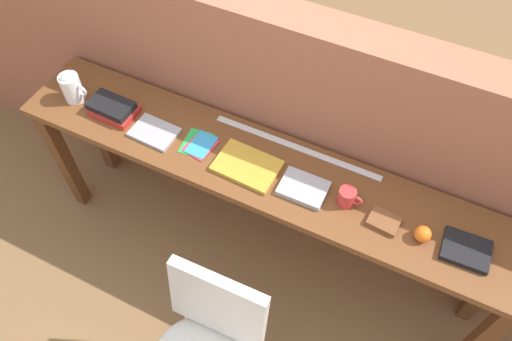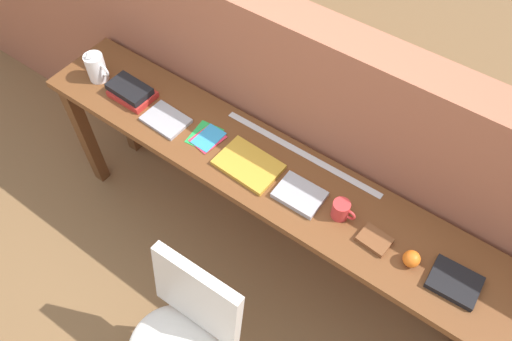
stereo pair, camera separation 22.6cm
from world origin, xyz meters
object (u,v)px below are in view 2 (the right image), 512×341
object	(u,v)px
pamphlet_pile_colourful	(207,137)
book_repair_rightmost	(454,282)
chair_white_moulded	(183,332)
sports_ball_small	(412,259)
leather_journal_brown	(374,240)
pitcher_white	(96,67)
book_stack_leftmost	(131,92)
book_open_centre	(248,165)
mug	(341,210)
magazine_cycling	(166,120)

from	to	relation	value
pamphlet_pile_colourful	book_repair_rightmost	bearing A→B (deg)	-0.42
chair_white_moulded	sports_ball_small	world-z (taller)	sports_ball_small
pamphlet_pile_colourful	sports_ball_small	size ratio (longest dim) A/B	2.46
pamphlet_pile_colourful	leather_journal_brown	size ratio (longest dim) A/B	1.34
book_repair_rightmost	sports_ball_small	bearing A→B (deg)	-176.58
pitcher_white	book_stack_leftmost	xyz separation A→B (m)	(0.23, 0.01, -0.05)
book_stack_leftmost	book_open_centre	world-z (taller)	book_stack_leftmost
book_open_centre	mug	size ratio (longest dim) A/B	2.65
magazine_cycling	book_repair_rightmost	distance (m)	1.49
chair_white_moulded	magazine_cycling	distance (m)	1.01
book_open_centre	book_repair_rightmost	world-z (taller)	book_repair_rightmost
book_repair_rightmost	chair_white_moulded	bearing A→B (deg)	-142.88
pitcher_white	sports_ball_small	xyz separation A→B (m)	(1.80, -0.01, -0.04)
book_open_centre	book_stack_leftmost	bearing A→B (deg)	-178.35
pitcher_white	book_stack_leftmost	world-z (taller)	pitcher_white
chair_white_moulded	pitcher_white	xyz separation A→B (m)	(-1.13, 0.70, 0.43)
leather_journal_brown	chair_white_moulded	bearing A→B (deg)	-121.40
pitcher_white	pamphlet_pile_colourful	xyz separation A→B (m)	(0.72, 0.01, -0.07)
pamphlet_pile_colourful	mug	world-z (taller)	mug
pitcher_white	leather_journal_brown	world-z (taller)	pitcher_white
book_repair_rightmost	leather_journal_brown	bearing A→B (deg)	179.96
pamphlet_pile_colourful	sports_ball_small	xyz separation A→B (m)	(1.08, -0.03, 0.03)
pitcher_white	magazine_cycling	distance (m)	0.49
pitcher_white	mug	distance (m)	1.46
magazine_cycling	pamphlet_pile_colourful	distance (m)	0.23
mug	sports_ball_small	size ratio (longest dim) A/B	1.55
pamphlet_pile_colourful	book_stack_leftmost	bearing A→B (deg)	-179.07
book_open_centre	book_repair_rightmost	size ratio (longest dim) A/B	1.51
book_stack_leftmost	book_repair_rightmost	bearing A→B (deg)	-0.04
chair_white_moulded	pitcher_white	world-z (taller)	pitcher_white
mug	book_repair_rightmost	bearing A→B (deg)	-0.93
book_open_centre	mug	bearing A→B (deg)	4.61
magazine_cycling	book_repair_rightmost	size ratio (longest dim) A/B	1.14
leather_journal_brown	book_repair_rightmost	xyz separation A→B (m)	(0.34, 0.02, 0.00)
pamphlet_pile_colourful	leather_journal_brown	world-z (taller)	leather_journal_brown
leather_journal_brown	sports_ball_small	distance (m)	0.16
mug	sports_ball_small	distance (m)	0.34
book_open_centre	sports_ball_small	bearing A→B (deg)	1.76
mug	sports_ball_small	xyz separation A→B (m)	(0.34, -0.03, -0.01)
magazine_cycling	pamphlet_pile_colourful	bearing A→B (deg)	10.82
chair_white_moulded	pamphlet_pile_colourful	world-z (taller)	chair_white_moulded
pamphlet_pile_colourful	book_repair_rightmost	distance (m)	1.26
book_stack_leftmost	magazine_cycling	size ratio (longest dim) A/B	1.07
pitcher_white	sports_ball_small	size ratio (longest dim) A/B	2.59
pamphlet_pile_colourful	sports_ball_small	distance (m)	1.08
book_stack_leftmost	book_open_centre	size ratio (longest dim) A/B	0.80
book_stack_leftmost	mug	distance (m)	1.23
magazine_cycling	book_open_centre	world-z (taller)	book_open_centre
book_stack_leftmost	pamphlet_pile_colourful	world-z (taller)	book_stack_leftmost
book_repair_rightmost	book_stack_leftmost	bearing A→B (deg)	177.21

